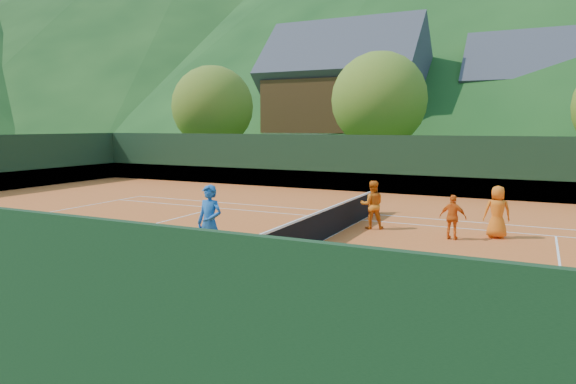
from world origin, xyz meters
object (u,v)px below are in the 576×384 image
at_px(tennis_net, 319,226).
at_px(student_b, 453,217).
at_px(ball_hopper, 38,224).
at_px(chalet_mid, 545,107).
at_px(coach, 210,223).
at_px(student_a, 372,205).
at_px(student_c, 497,212).
at_px(chalet_left, 345,101).

bearing_deg(tennis_net, student_b, 32.06).
distance_m(ball_hopper, chalet_mid, 40.58).
xyz_separation_m(coach, tennis_net, (1.73, 3.14, -0.49)).
distance_m(student_a, student_b, 2.77).
distance_m(student_c, chalet_left, 31.09).
bearing_deg(chalet_mid, ball_hopper, -108.37).
height_order(student_c, chalet_left, chalet_left).
bearing_deg(coach, ball_hopper, -164.46).
bearing_deg(tennis_net, coach, -118.80).
bearing_deg(coach, student_c, 46.30).
bearing_deg(student_c, ball_hopper, 17.66).
relative_size(student_b, chalet_mid, 0.11).
distance_m(student_b, student_c, 1.46).
bearing_deg(student_b, tennis_net, 37.49).
bearing_deg(ball_hopper, student_a, 43.17).
relative_size(coach, student_a, 1.21).
relative_size(coach, student_b, 1.43).
xyz_separation_m(student_c, chalet_mid, (1.29, 30.96, 4.15)).
bearing_deg(student_a, chalet_mid, -121.55).
xyz_separation_m(student_a, student_b, (2.72, -0.55, -0.13)).
bearing_deg(student_c, coach, 28.79).
height_order(tennis_net, ball_hopper, tennis_net).
height_order(student_b, chalet_left, chalet_left).
height_order(student_a, tennis_net, student_a).
bearing_deg(student_c, chalet_mid, -107.42).
bearing_deg(student_a, chalet_left, -90.48).
bearing_deg(tennis_net, chalet_mid, 79.99).
xyz_separation_m(student_b, chalet_left, (-13.52, 27.80, 4.93)).
distance_m(student_b, chalet_left, 31.30).
bearing_deg(ball_hopper, student_c, 32.70).
distance_m(student_a, ball_hopper, 10.31).
bearing_deg(student_b, coach, 50.98).
distance_m(coach, chalet_mid, 38.15).
distance_m(chalet_left, chalet_mid, 16.51).
relative_size(student_c, tennis_net, 0.14).
xyz_separation_m(coach, student_c, (6.44, 6.18, -0.17)).
height_order(student_a, chalet_left, chalet_left).
xyz_separation_m(student_a, student_c, (3.91, 0.28, 0.00)).
relative_size(student_a, chalet_left, 0.12).
xyz_separation_m(coach, ball_hopper, (-5.00, -1.16, -0.24)).
height_order(ball_hopper, chalet_mid, chalet_mid).
height_order(student_b, student_c, student_c).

